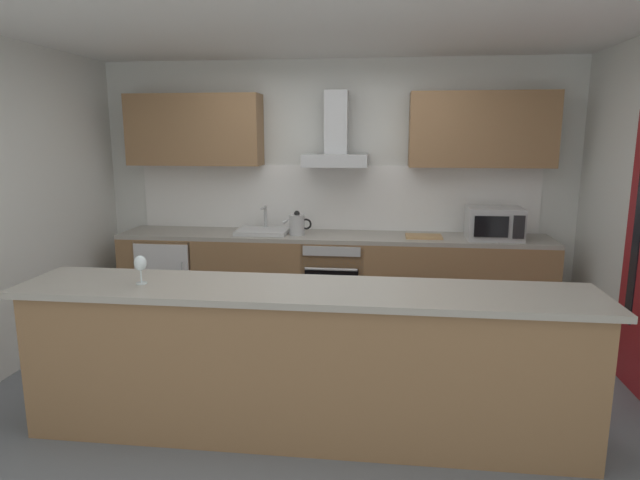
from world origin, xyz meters
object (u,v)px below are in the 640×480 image
object	(u,v)px
microwave	(494,223)
kettle	(297,224)
chopping_board	(424,236)
sink	(263,231)
refrigerator	(173,277)
oven	(334,279)
range_hood	(336,143)
wine_glass	(140,264)

from	to	relation	value
microwave	kettle	distance (m)	1.86
microwave	chopping_board	xyz separation A→B (m)	(-0.64, 0.00, -0.14)
microwave	sink	size ratio (longest dim) A/B	1.00
refrigerator	oven	bearing A→B (deg)	0.09
oven	sink	world-z (taller)	sink
refrigerator	range_hood	size ratio (longest dim) A/B	1.18
microwave	range_hood	distance (m)	1.68
oven	kettle	xyz separation A→B (m)	(-0.36, -0.03, 0.55)
oven	refrigerator	bearing A→B (deg)	-179.91
microwave	sink	world-z (taller)	microwave
oven	wine_glass	xyz separation A→B (m)	(-1.00, -2.10, 0.63)
microwave	range_hood	size ratio (longest dim) A/B	0.69
sink	chopping_board	world-z (taller)	sink
kettle	chopping_board	xyz separation A→B (m)	(1.22, 0.01, -0.09)
oven	chopping_board	bearing A→B (deg)	-1.58
refrigerator	sink	size ratio (longest dim) A/B	1.70
sink	microwave	bearing A→B (deg)	-1.01
kettle	range_hood	distance (m)	0.88
microwave	range_hood	bearing A→B (deg)	174.01
microwave	wine_glass	world-z (taller)	microwave
refrigerator	range_hood	distance (m)	2.15
refrigerator	sink	xyz separation A→B (m)	(0.95, 0.01, 0.50)
kettle	range_hood	size ratio (longest dim) A/B	0.40
microwave	sink	xyz separation A→B (m)	(-2.22, 0.04, -0.12)
range_hood	wine_glass	size ratio (longest dim) A/B	4.05
oven	chopping_board	world-z (taller)	chopping_board
wine_glass	microwave	bearing A→B (deg)	39.73
kettle	chopping_board	distance (m)	1.22
sink	range_hood	world-z (taller)	range_hood
microwave	chopping_board	bearing A→B (deg)	179.63
refrigerator	microwave	distance (m)	3.22
chopping_board	range_hood	bearing A→B (deg)	169.86
refrigerator	chopping_board	world-z (taller)	chopping_board
oven	sink	size ratio (longest dim) A/B	1.60
microwave	chopping_board	world-z (taller)	microwave
refrigerator	wine_glass	world-z (taller)	wine_glass
microwave	refrigerator	bearing A→B (deg)	179.54
kettle	wine_glass	world-z (taller)	same
refrigerator	chopping_board	xyz separation A→B (m)	(2.52, -0.02, 0.49)
microwave	range_hood	xyz separation A→B (m)	(-1.50, 0.16, 0.74)
microwave	wine_glass	size ratio (longest dim) A/B	2.81
oven	sink	bearing A→B (deg)	179.12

